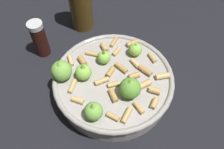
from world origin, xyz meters
TOP-DOWN VIEW (x-y plane):
  - ground_plane at (0.00, 0.00)m, footprint 2.40×2.40m
  - cooking_pan at (0.00, 0.00)m, footprint 0.26×0.26m
  - pepper_shaker at (0.18, -0.11)m, footprint 0.04×0.04m

SIDE VIEW (x-z plane):
  - ground_plane at x=0.00m, z-range 0.00..0.00m
  - cooking_pan at x=0.00m, z-range -0.02..0.08m
  - pepper_shaker at x=0.18m, z-range 0.00..0.10m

